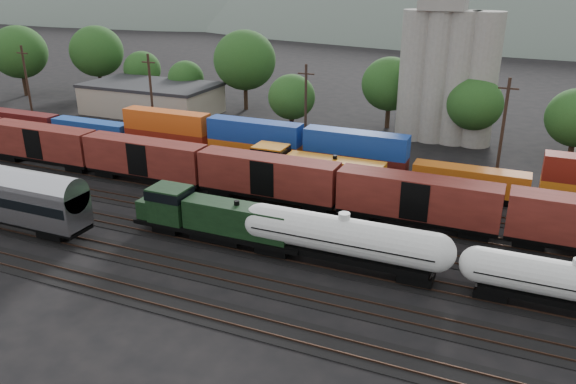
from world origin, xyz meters
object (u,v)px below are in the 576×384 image
at_px(tank_car_a, 343,238).
at_px(orange_locomotive, 308,170).
at_px(green_locomotive, 209,216).
at_px(grain_silo, 447,62).

xyz_separation_m(tank_car_a, orange_locomotive, (-8.91, 15.00, -0.20)).
height_order(green_locomotive, orange_locomotive, orange_locomotive).
xyz_separation_m(green_locomotive, grain_silo, (13.89, 41.00, 8.76)).
xyz_separation_m(tank_car_a, grain_silo, (1.32, 41.00, 8.49)).
distance_m(orange_locomotive, grain_silo, 29.26).
xyz_separation_m(green_locomotive, tank_car_a, (12.57, 0.00, 0.27)).
relative_size(green_locomotive, tank_car_a, 0.92).
height_order(tank_car_a, orange_locomotive, tank_car_a).
bearing_deg(tank_car_a, green_locomotive, -180.00).
distance_m(tank_car_a, grain_silo, 41.89).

